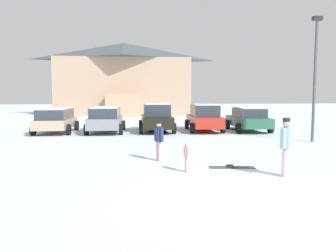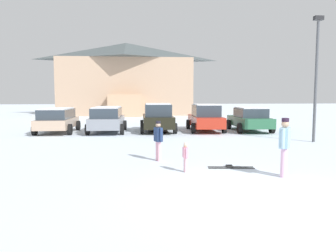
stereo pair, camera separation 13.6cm
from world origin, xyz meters
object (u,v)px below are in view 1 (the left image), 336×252
parked_red_sedan (204,118)px  pair_of_skis (231,167)px  parked_black_sedan (156,118)px  lamp_post (315,73)px  skier_child_in_pink_snowsuit (187,155)px  ski_lodge (124,78)px  parked_grey_wagon (106,119)px  parked_beige_suv (56,119)px  parked_green_coupe (248,119)px  skier_adult_in_blue_parka (286,144)px  skier_teen_in_navy_coat (159,138)px

parked_red_sedan → pair_of_skis: size_ratio=3.06×
parked_black_sedan → lamp_post: bearing=-36.4°
skier_child_in_pink_snowsuit → ski_lodge: bearing=94.6°
pair_of_skis → parked_red_sedan: bearing=82.0°
skier_child_in_pink_snowsuit → lamp_post: lamp_post is taller
parked_grey_wagon → pair_of_skis: size_ratio=2.93×
parked_grey_wagon → skier_child_in_pink_snowsuit: bearing=-73.7°
lamp_post → skier_child_in_pink_snowsuit: bearing=-142.1°
parked_beige_suv → parked_grey_wagon: bearing=-1.9°
parked_green_coupe → skier_child_in_pink_snowsuit: (-5.84, -10.74, -0.28)m
ski_lodge → parked_black_sedan: bearing=-83.0°
parked_green_coupe → skier_adult_in_blue_parka: skier_adult_in_blue_parka is taller
parked_beige_suv → parked_green_coupe: (12.09, -0.33, -0.04)m
parked_black_sedan → parked_red_sedan: parked_black_sedan is taller
parked_beige_suv → parked_grey_wagon: parked_grey_wagon is taller
parked_grey_wagon → parked_black_sedan: parked_black_sedan is taller
lamp_post → skier_teen_in_navy_coat: bearing=-153.8°
parked_green_coupe → parked_beige_suv: bearing=178.4°
parked_beige_suv → parked_green_coupe: parked_green_coupe is taller
lamp_post → ski_lodge: bearing=111.4°
parked_beige_suv → parked_black_sedan: size_ratio=0.95×
parked_green_coupe → skier_teen_in_navy_coat: size_ratio=3.06×
pair_of_skis → parked_grey_wagon: bearing=114.1°
parked_red_sedan → pair_of_skis: 10.82m
parked_red_sedan → parked_green_coupe: size_ratio=1.05×
parked_black_sedan → parked_red_sedan: bearing=-0.8°
ski_lodge → parked_green_coupe: (8.31, -19.94, -3.54)m
pair_of_skis → lamp_post: lamp_post is taller
parked_beige_suv → skier_teen_in_navy_coat: bearing=-59.1°
parked_beige_suv → pair_of_skis: 13.22m
skier_adult_in_blue_parka → skier_teen_in_navy_coat: bearing=142.4°
parked_grey_wagon → skier_child_in_pink_snowsuit: (3.21, -10.97, -0.36)m
parked_red_sedan → skier_adult_in_blue_parka: parked_red_sedan is taller
ski_lodge → skier_child_in_pink_snowsuit: (2.47, -30.68, -3.83)m
skier_child_in_pink_snowsuit → skier_teen_in_navy_coat: (-0.69, 1.77, 0.29)m
parked_grey_wagon → parked_red_sedan: size_ratio=0.96×
parked_beige_suv → skier_adult_in_blue_parka: (8.94, -11.91, 0.11)m
parked_grey_wagon → parked_black_sedan: bearing=2.8°
parked_beige_suv → lamp_post: bearing=-21.6°
skier_adult_in_blue_parka → skier_teen_in_navy_coat: (-3.38, 2.60, -0.15)m
parked_black_sedan → pair_of_skis: parked_black_sedan is taller
parked_grey_wagon → skier_teen_in_navy_coat: bearing=-74.7°
parked_black_sedan → pair_of_skis: 10.87m
skier_child_in_pink_snowsuit → skier_teen_in_navy_coat: skier_teen_in_navy_coat is taller
skier_teen_in_navy_coat → lamp_post: (8.00, 3.93, 2.60)m
ski_lodge → parked_grey_wagon: 20.02m
skier_child_in_pink_snowsuit → pair_of_skis: skier_child_in_pink_snowsuit is taller
ski_lodge → pair_of_skis: bearing=-82.5°
parked_black_sedan → lamp_post: (7.37, -5.43, 2.50)m
parked_beige_suv → skier_child_in_pink_snowsuit: 12.71m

